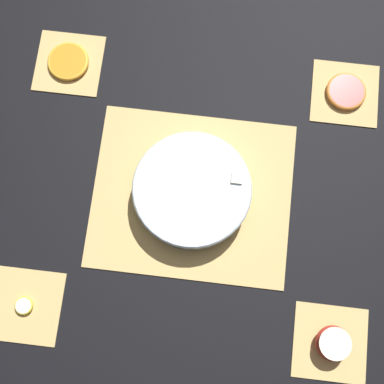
# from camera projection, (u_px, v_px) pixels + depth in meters

# --- Properties ---
(ground_plane) EXTENTS (6.00, 6.00, 0.00)m
(ground_plane) POSITION_uv_depth(u_px,v_px,m) (192.00, 195.00, 1.16)
(ground_plane) COLOR black
(bamboo_mat_center) EXTENTS (0.43, 0.36, 0.01)m
(bamboo_mat_center) POSITION_uv_depth(u_px,v_px,m) (192.00, 195.00, 1.16)
(bamboo_mat_center) COLOR tan
(bamboo_mat_center) RESTS_ON ground_plane
(coaster_mat_near_left) EXTENTS (0.15, 0.15, 0.01)m
(coaster_mat_near_left) POSITION_uv_depth(u_px,v_px,m) (25.00, 306.00, 1.11)
(coaster_mat_near_left) COLOR tan
(coaster_mat_near_left) RESTS_ON ground_plane
(coaster_mat_near_right) EXTENTS (0.15, 0.15, 0.01)m
(coaster_mat_near_right) POSITION_uv_depth(u_px,v_px,m) (330.00, 343.00, 1.09)
(coaster_mat_near_right) COLOR tan
(coaster_mat_near_right) RESTS_ON ground_plane
(coaster_mat_far_left) EXTENTS (0.15, 0.15, 0.01)m
(coaster_mat_far_left) POSITION_uv_depth(u_px,v_px,m) (69.00, 63.00, 1.22)
(coaster_mat_far_left) COLOR tan
(coaster_mat_far_left) RESTS_ON ground_plane
(coaster_mat_far_right) EXTENTS (0.15, 0.15, 0.01)m
(coaster_mat_far_right) POSITION_uv_depth(u_px,v_px,m) (345.00, 93.00, 1.21)
(coaster_mat_far_right) COLOR tan
(coaster_mat_far_right) RESTS_ON ground_plane
(fruit_salad_bowl) EXTENTS (0.25, 0.25, 0.07)m
(fruit_salad_bowl) POSITION_uv_depth(u_px,v_px,m) (192.00, 191.00, 1.12)
(fruit_salad_bowl) COLOR silver
(fruit_salad_bowl) RESTS_ON bamboo_mat_center
(apple_half) EXTENTS (0.07, 0.07, 0.04)m
(apple_half) POSITION_uv_depth(u_px,v_px,m) (333.00, 343.00, 1.07)
(apple_half) COLOR #B72D23
(apple_half) RESTS_ON coaster_mat_near_right
(orange_slice_whole) EXTENTS (0.09, 0.09, 0.01)m
(orange_slice_whole) POSITION_uv_depth(u_px,v_px,m) (68.00, 61.00, 1.22)
(orange_slice_whole) COLOR orange
(orange_slice_whole) RESTS_ON coaster_mat_far_left
(banana_coin_single) EXTENTS (0.04, 0.04, 0.01)m
(banana_coin_single) POSITION_uv_depth(u_px,v_px,m) (24.00, 306.00, 1.10)
(banana_coin_single) COLOR #F7EFC6
(banana_coin_single) RESTS_ON coaster_mat_near_left
(grapefruit_slice) EXTENTS (0.09, 0.09, 0.01)m
(grapefruit_slice) POSITION_uv_depth(u_px,v_px,m) (346.00, 92.00, 1.20)
(grapefruit_slice) COLOR #B2231E
(grapefruit_slice) RESTS_ON coaster_mat_far_right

